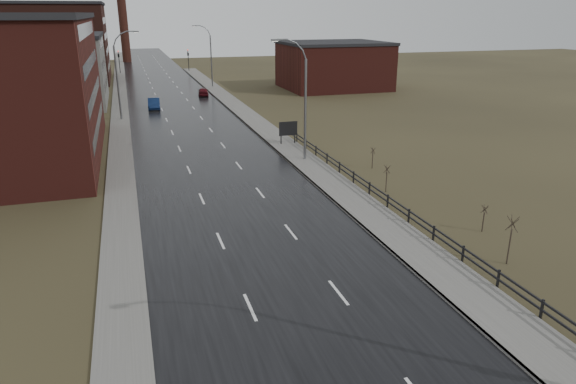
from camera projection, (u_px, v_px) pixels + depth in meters
road at (184, 119)px, 68.63m from camera, size 14.00×300.00×0.06m
sidewalk_right at (306, 162)px, 48.50m from camera, size 3.20×180.00×0.18m
curb_right at (291, 164)px, 48.07m from camera, size 0.16×180.00×0.18m
sidewalk_left at (120, 123)px, 66.31m from camera, size 2.40×260.00×0.12m
warehouse_mid at (49, 70)px, 78.07m from camera, size 16.32×20.40×10.50m
warehouse_far at (38, 43)px, 102.87m from camera, size 26.52×24.48×15.50m
building_right at (333, 65)px, 95.57m from camera, size 18.36×16.32×8.50m
smokestack at (122, 5)px, 142.93m from camera, size 2.70×2.70×30.70m
streetlight_right_mid at (302, 100)px, 47.47m from camera, size 3.36×0.28×11.35m
streetlight_left at (119, 75)px, 66.35m from camera, size 3.36×0.28×11.35m
streetlight_right_far at (210, 56)px, 96.13m from camera, size 3.36×0.28×11.35m
guardrail at (414, 218)px, 33.73m from camera, size 0.10×53.05×1.10m
shrub_c at (510, 239)px, 28.61m from camera, size 0.68×0.72×2.89m
shrub_d at (484, 218)px, 33.10m from camera, size 0.44×0.46×1.82m
shrub_e at (387, 178)px, 40.43m from camera, size 0.53×0.55×2.21m
shrub_f at (373, 157)px, 46.69m from camera, size 0.47×0.49×1.95m
billboard at (288, 129)px, 54.75m from camera, size 2.03×0.17×2.56m
traffic_light_left at (118, 53)px, 118.94m from camera, size 0.58×2.73×5.30m
traffic_light_right at (188, 52)px, 123.43m from camera, size 0.58×2.73×5.30m
car_near at (154, 104)px, 75.47m from camera, size 1.94×4.89×1.58m
car_far at (203, 92)px, 87.55m from camera, size 2.18×4.35×1.42m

